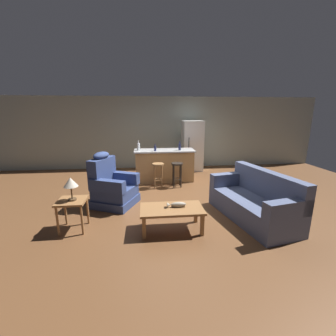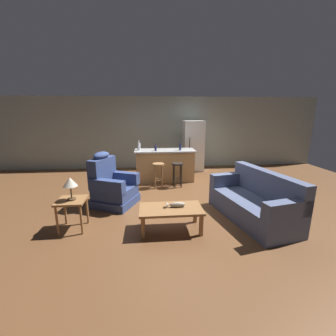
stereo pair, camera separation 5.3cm
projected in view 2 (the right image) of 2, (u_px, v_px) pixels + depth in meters
name	position (u px, v px, depth m)	size (l,w,h in m)	color
ground_plane	(169.00, 196.00, 5.64)	(12.00, 12.00, 0.00)	brown
back_wall	(161.00, 133.00, 8.35)	(12.00, 0.05, 2.60)	#939E93
coffee_table	(171.00, 211.00, 3.94)	(1.10, 0.60, 0.42)	olive
fish_figurine	(176.00, 205.00, 3.95)	(0.34, 0.10, 0.10)	#4C3823
couch	(254.00, 202.00, 4.39)	(1.21, 2.03, 0.94)	#4C5675
recliner_near_lamp	(112.00, 186.00, 5.05)	(1.11, 1.11, 1.20)	navy
end_table	(72.00, 205.00, 3.95)	(0.48, 0.48, 0.56)	olive
table_lamp	(70.00, 183.00, 3.84)	(0.24, 0.24, 0.41)	#4C3823
kitchen_island	(165.00, 165.00, 6.83)	(1.80, 0.70, 0.95)	#AD7F4C
bar_stool_left	(158.00, 171.00, 6.20)	(0.32, 0.32, 0.68)	olive
bar_stool_right	(177.00, 170.00, 6.25)	(0.32, 0.32, 0.68)	black
refrigerator	(193.00, 146.00, 7.99)	(0.70, 0.69, 1.76)	white
bottle_tall_green	(156.00, 148.00, 6.51)	(0.07, 0.07, 0.21)	#23284C
bottle_short_amber	(180.00, 147.00, 6.63)	(0.07, 0.07, 0.27)	#23284C
bottle_wine_dark	(139.00, 146.00, 6.63)	(0.09, 0.09, 0.29)	silver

